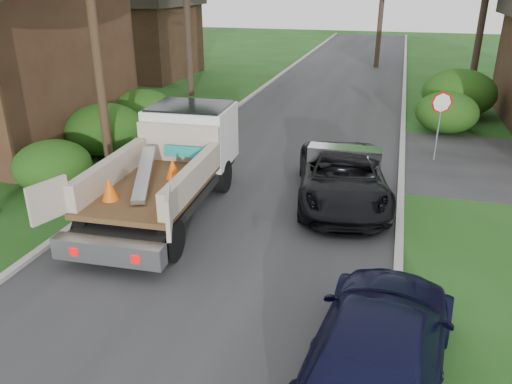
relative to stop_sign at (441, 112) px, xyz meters
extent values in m
plane|color=#1A4513|center=(-5.20, -9.00, -1.78)|extent=(120.00, 120.00, 0.00)
cube|color=#28282B|center=(-5.20, 1.00, -1.77)|extent=(8.00, 90.00, 0.02)
cube|color=#9E9E99|center=(-9.30, 1.00, -1.72)|extent=(0.20, 90.00, 0.12)
cube|color=#9E9E99|center=(-1.10, 1.00, -1.72)|extent=(0.20, 90.00, 0.12)
cylinder|color=slate|center=(0.00, 0.00, -0.78)|extent=(0.06, 0.06, 2.00)
cylinder|color=#B20A0A|center=(0.00, 0.00, 0.32)|extent=(0.71, 0.32, 0.76)
cylinder|color=#382619|center=(-10.70, -4.00, 3.22)|extent=(0.30, 0.30, 10.00)
cube|color=#3A2217|center=(-18.70, 13.00, 0.47)|extent=(7.00, 7.00, 4.50)
ellipsoid|color=#19440F|center=(-11.40, -6.00, -1.01)|extent=(2.34, 2.34, 1.53)
ellipsoid|color=#19440F|center=(-11.70, -2.50, -0.84)|extent=(2.86, 2.86, 1.87)
ellipsoid|color=#19440F|center=(-12.00, 1.00, -0.93)|extent=(2.60, 2.60, 1.70)
ellipsoid|color=#19440F|center=(0.60, 4.00, -0.93)|extent=(2.60, 2.60, 1.70)
ellipsoid|color=#19440F|center=(1.30, 7.00, -0.67)|extent=(3.38, 3.38, 2.21)
cylinder|color=#2D2119|center=(-12.70, 8.00, 2.72)|extent=(0.36, 0.36, 9.00)
cylinder|color=#2D2119|center=(2.30, 11.00, 2.47)|extent=(0.36, 0.36, 8.50)
cylinder|color=#2D2119|center=(-19.20, 4.00, 2.72)|extent=(0.36, 0.36, 9.00)
cylinder|color=black|center=(-8.44, -4.88, -1.28)|extent=(0.38, 1.00, 0.99)
cylinder|color=black|center=(-6.36, -4.77, -1.28)|extent=(0.38, 1.00, 0.99)
cylinder|color=black|center=(-8.23, -9.05, -1.28)|extent=(0.38, 1.00, 0.99)
cylinder|color=black|center=(-6.14, -8.94, -1.28)|extent=(0.38, 1.00, 0.99)
cube|color=black|center=(-7.30, -6.80, -1.10)|extent=(2.52, 6.48, 0.26)
cube|color=white|center=(-7.42, -4.50, -0.13)|extent=(2.52, 2.10, 1.70)
cube|color=black|center=(-7.42, -4.50, 0.48)|extent=(2.34, 1.93, 0.60)
cube|color=#472D19|center=(-7.26, -7.57, -0.68)|extent=(2.62, 4.08, 0.13)
cube|color=beige|center=(-7.36, -5.60, -0.07)|extent=(2.42, 0.23, 1.10)
cube|color=beige|center=(-8.36, -7.63, -0.29)|extent=(0.47, 3.75, 0.66)
cube|color=beige|center=(-6.16, -7.51, -0.29)|extent=(0.47, 3.75, 0.66)
cube|color=silver|center=(-7.14, -9.93, -1.17)|extent=(2.54, 0.51, 0.49)
cube|color=#B20505|center=(-7.84, -10.17, -1.17)|extent=(0.18, 0.05, 0.18)
cube|color=#B20505|center=(-6.41, -10.09, -1.17)|extent=(0.18, 0.05, 0.18)
cube|color=beige|center=(-8.52, -9.84, -0.18)|extent=(0.37, 0.97, 0.88)
cube|color=beige|center=(-5.77, -9.70, -0.18)|extent=(0.47, 0.95, 0.88)
cube|color=silver|center=(-7.48, -7.47, -0.30)|extent=(1.33, 2.77, 0.51)
cone|color=#F2590A|center=(-7.81, -8.59, -0.34)|extent=(0.42, 0.42, 0.55)
cone|color=#F2590A|center=(-6.96, -6.90, -0.34)|extent=(0.42, 0.42, 0.55)
cube|color=#148C84|center=(-7.07, -5.86, -0.23)|extent=(1.21, 0.17, 0.31)
imported|color=black|center=(-2.80, -4.50, -1.03)|extent=(3.36, 5.70, 1.49)
imported|color=black|center=(-1.40, -11.62, -1.04)|extent=(2.67, 5.31, 1.48)
camera|label=1|loc=(-1.56, -18.07, 4.16)|focal=35.00mm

